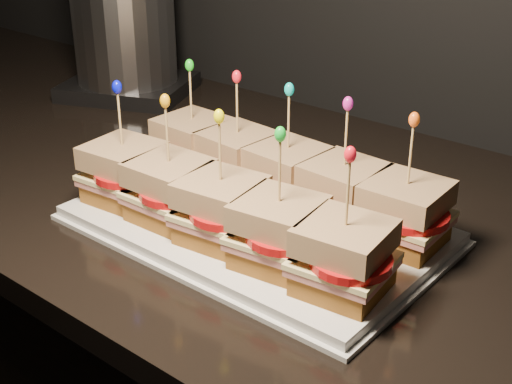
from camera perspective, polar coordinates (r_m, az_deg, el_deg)
The scene contains 76 objects.
granite_slab at distance 0.95m, azimuth 4.49°, elevation -2.25°, with size 2.57×0.70×0.03m, color black.
platter at distance 0.88m, azimuth 0.00°, elevation -2.71°, with size 0.44×0.27×0.02m, color silver.
platter_rim at distance 0.88m, azimuth 0.00°, elevation -3.06°, with size 0.45×0.28×0.01m, color silver.
sandwich_0_bread_bot at distance 1.01m, azimuth -5.03°, elevation 2.48°, with size 0.08×0.08×0.02m, color #612F0F.
sandwich_0_ham at distance 1.00m, azimuth -5.06°, elevation 3.30°, with size 0.09×0.09×0.01m, color #C36B61.
sandwich_0_cheese at distance 1.00m, azimuth -5.08°, elevation 3.67°, with size 0.09×0.09×0.01m, color #EEDD91.
sandwich_0_tomato at distance 0.99m, azimuth -4.84°, elevation 3.81°, with size 0.08×0.08×0.01m, color red.
sandwich_0_bread_top at distance 0.99m, azimuth -5.14°, elevation 5.08°, with size 0.08×0.08×0.03m, color #582A0B.
sandwich_0_pick at distance 0.98m, azimuth -5.24°, elevation 7.53°, with size 0.00×0.00×0.09m, color tan.
sandwich_0_frill at distance 0.96m, azimuth -5.35°, elevation 10.07°, with size 0.01×0.01×0.02m, color green.
sandwich_1_bread_bot at distance 0.96m, azimuth -1.46°, elevation 1.24°, with size 0.08×0.08×0.02m, color #612F0F.
sandwich_1_ham at distance 0.95m, azimuth -1.47°, elevation 2.10°, with size 0.09×0.09×0.01m, color #C36B61.
sandwich_1_cheese at distance 0.95m, azimuth -1.47°, elevation 2.49°, with size 0.09×0.09×0.01m, color #EEDD91.
sandwich_1_tomato at distance 0.93m, azimuth -1.16°, elevation 2.61°, with size 0.08×0.08×0.01m, color red.
sandwich_1_bread_top at distance 0.94m, azimuth -1.49°, elevation 3.97°, with size 0.08×0.08×0.03m, color #582A0B.
sandwich_1_pick at distance 0.92m, azimuth -1.52°, elevation 6.53°, with size 0.00×0.00×0.09m, color tan.
sandwich_1_frill at distance 0.91m, azimuth -1.56°, elevation 9.21°, with size 0.01×0.01×0.02m, color red.
sandwich_2_bread_bot at distance 0.91m, azimuth 2.50°, elevation -0.13°, with size 0.08×0.08×0.02m, color #612F0F.
sandwich_2_ham at distance 0.90m, azimuth 2.52°, elevation 0.76°, with size 0.09×0.09×0.01m, color #C36B61.
sandwich_2_cheese at distance 0.90m, azimuth 2.53°, elevation 1.16°, with size 0.09×0.09×0.01m, color #EEDD91.
sandwich_2_tomato at distance 0.89m, azimuth 2.92°, elevation 1.27°, with size 0.08×0.08×0.01m, color red.
sandwich_2_bread_top at distance 0.89m, azimuth 2.56°, elevation 2.71°, with size 0.08×0.08×0.03m, color #582A0B.
sandwich_2_pick at distance 0.87m, azimuth 2.61°, elevation 5.39°, with size 0.00×0.00×0.09m, color tan.
sandwich_2_frill at distance 0.86m, azimuth 2.67°, elevation 8.21°, with size 0.01×0.01×0.02m, color #06BCBA.
sandwich_3_bread_bot at distance 0.87m, azimuth 6.86°, elevation -1.65°, with size 0.08×0.08×0.02m, color #612F0F.
sandwich_3_ham at distance 0.86m, azimuth 6.92°, elevation -0.73°, with size 0.09×0.09×0.01m, color #C36B61.
sandwich_3_cheese at distance 0.86m, azimuth 6.94°, elevation -0.31°, with size 0.09×0.09×0.01m, color #EEDD91.
sandwich_3_tomato at distance 0.84m, azimuth 7.43°, elevation -0.22°, with size 0.08×0.08×0.01m, color red.
sandwich_3_bread_top at distance 0.85m, azimuth 7.04°, elevation 1.30°, with size 0.08×0.08×0.03m, color #582A0B.
sandwich_3_pick at distance 0.83m, azimuth 7.20°, elevation 4.09°, with size 0.00×0.00×0.09m, color tan.
sandwich_3_frill at distance 0.81m, azimuth 7.37°, elevation 7.04°, with size 0.01×0.01×0.02m, color #C11F97.
sandwich_4_bread_bot at distance 0.83m, azimuth 11.65°, elevation -3.30°, with size 0.08×0.08×0.02m, color #612F0F.
sandwich_4_ham at distance 0.83m, azimuth 11.74°, elevation -2.35°, with size 0.09×0.09×0.01m, color #C36B61.
sandwich_4_cheese at distance 0.82m, azimuth 11.78°, elevation -1.92°, with size 0.09×0.09×0.01m, color #EEDD91.
sandwich_4_tomato at distance 0.81m, azimuth 12.37°, elevation -1.85°, with size 0.08×0.08×0.01m, color red.
sandwich_4_bread_top at distance 0.81m, azimuth 11.95°, elevation -0.26°, with size 0.08×0.08×0.03m, color #582A0B.
sandwich_4_pick at distance 0.79m, azimuth 12.24°, elevation 2.63°, with size 0.00×0.00×0.09m, color tan.
sandwich_4_frill at distance 0.78m, azimuth 12.54°, elevation 5.68°, with size 0.01×0.01×0.02m, color orange.
sandwich_5_bread_bot at distance 0.93m, azimuth -10.36°, elevation 0.12°, with size 0.08×0.08×0.02m, color #612F0F.
sandwich_5_ham at distance 0.93m, azimuth -10.43°, elevation 0.99°, with size 0.09×0.09×0.01m, color #C36B61.
sandwich_5_cheese at distance 0.92m, azimuth -10.47°, elevation 1.39°, with size 0.09×0.09×0.01m, color #EEDD91.
sandwich_5_tomato at distance 0.91m, azimuth -10.29°, elevation 1.50°, with size 0.08×0.08×0.01m, color red.
sandwich_5_bread_top at distance 0.91m, azimuth -10.60°, elevation 2.90°, with size 0.08×0.08×0.03m, color #582A0B.
sandwich_5_pick at distance 0.90m, azimuth -10.83°, elevation 5.51°, with size 0.00×0.00×0.09m, color tan.
sandwich_5_frill at distance 0.88m, azimuth -11.07°, elevation 8.25°, with size 0.01×0.01×0.02m, color #070CE4.
sandwich_6_bread_bot at distance 0.88m, azimuth -6.80°, elevation -1.36°, with size 0.08×0.08×0.02m, color #612F0F.
sandwich_6_ham at distance 0.87m, azimuth -6.85°, elevation -0.45°, with size 0.09×0.09×0.01m, color #C36B61.
sandwich_6_cheese at distance 0.87m, azimuth -6.87°, elevation -0.04°, with size 0.09×0.09×0.01m, color #EEDD91.
sandwich_6_tomato at distance 0.85m, azimuth -6.63°, elevation 0.06°, with size 0.08×0.08×0.01m, color red.
sandwich_6_bread_top at distance 0.86m, azimuth -6.97°, elevation 1.56°, with size 0.08×0.08×0.03m, color #582A0B.
sandwich_6_pick at distance 0.84m, azimuth -7.13°, elevation 4.33°, with size 0.00×0.00×0.09m, color tan.
sandwich_6_frill at distance 0.82m, azimuth -7.29°, elevation 7.25°, with size 0.01×0.01×0.02m, color orange.
sandwich_7_bread_bot at distance 0.82m, azimuth -2.76°, elevation -3.04°, with size 0.08×0.08×0.02m, color #612F0F.
sandwich_7_ham at distance 0.82m, azimuth -2.78°, elevation -2.08°, with size 0.09×0.09×0.01m, color #C36B61.
sandwich_7_cheese at distance 0.81m, azimuth -2.79°, elevation -1.65°, with size 0.09×0.09×0.01m, color #EEDD91.
sandwich_7_tomato at distance 0.80m, azimuth -2.45°, elevation -1.58°, with size 0.08×0.08×0.01m, color red.
sandwich_7_bread_top at distance 0.80m, azimuth -2.83°, elevation 0.03°, with size 0.08×0.08×0.03m, color #582A0B.
sandwich_7_pick at distance 0.78m, azimuth -2.90°, elevation 2.96°, with size 0.00×0.00×0.09m, color tan.
sandwich_7_frill at distance 0.77m, azimuth -2.98°, elevation 6.05°, with size 0.01×0.01×0.02m, color #F8F004.
sandwich_8_bread_bot at distance 0.78m, azimuth 1.80°, elevation -4.91°, with size 0.08×0.08×0.02m, color #612F0F.
sandwich_8_ham at distance 0.77m, azimuth 1.82°, elevation -3.92°, with size 0.09×0.09×0.01m, color #C36B61.
sandwich_8_cheese at distance 0.77m, azimuth 1.82°, elevation -3.46°, with size 0.09×0.09×0.01m, color #EEDD91.
sandwich_8_tomato at distance 0.75m, azimuth 2.27°, elevation -3.42°, with size 0.08×0.08×0.01m, color red.
sandwich_8_bread_top at distance 0.75m, azimuth 1.85°, elevation -1.71°, with size 0.08×0.08×0.03m, color #582A0B.
sandwich_8_pick at distance 0.74m, azimuth 1.90°, elevation 1.37°, with size 0.00×0.00×0.09m, color tan.
sandwich_8_frill at distance 0.72m, azimuth 1.95°, elevation 4.64°, with size 0.01×0.01×0.02m, color green.
sandwich_9_bread_bot at distance 0.74m, azimuth 6.93°, elevation -6.97°, with size 0.08×0.08×0.02m, color #612F0F.
sandwich_9_ham at distance 0.73m, azimuth 7.00°, elevation -5.94°, with size 0.09×0.09×0.01m, color #C36B61.
sandwich_9_cheese at distance 0.73m, azimuth 7.03°, elevation -5.47°, with size 0.09×0.09×0.01m, color #EEDD91.
sandwich_9_tomato at distance 0.71m, azimuth 7.60°, elevation -5.45°, with size 0.08×0.08×0.01m, color red.
sandwich_9_bread_top at distance 0.71m, azimuth 7.14°, elevation -3.65°, with size 0.08×0.08×0.03m, color #582A0B.
sandwich_9_pick at distance 0.69m, azimuth 7.34°, elevation -0.44°, with size 0.00×0.00×0.09m, color tan.
sandwich_9_frill at distance 0.67m, azimuth 7.55°, elevation 3.00°, with size 0.01×0.01×0.02m, color red.
appliance_base at distance 1.41m, azimuth -10.13°, elevation 8.27°, with size 0.23×0.19×0.03m, color #262628.
appliance_body at distance 1.37m, azimuth -10.58°, elevation 13.70°, with size 0.19×0.19×0.24m, color silver.
appliance at distance 1.37m, azimuth -10.56°, elevation 13.50°, with size 0.23×0.19×0.29m, color silver, non-canonical shape.
Camera 1 is at (-0.09, 0.97, 1.35)m, focal length 50.00 mm.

